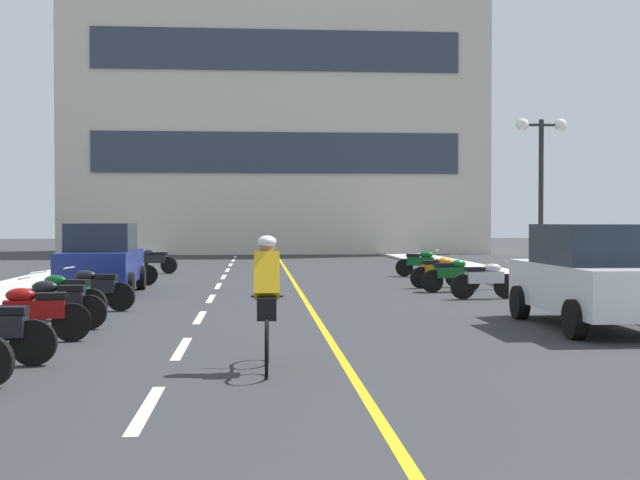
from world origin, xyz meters
name	(u,v)px	position (x,y,z in m)	size (l,w,h in m)	color
ground_plane	(289,288)	(0.00, 21.00, 0.00)	(140.00, 140.00, 0.00)	#2D3033
curb_left	(52,280)	(-7.20, 24.00, 0.06)	(2.40, 72.00, 0.12)	#B7B2A8
curb_right	(509,278)	(7.20, 24.00, 0.06)	(2.40, 72.00, 0.12)	#B7B2A8
lane_dash_1	(146,409)	(-2.00, 6.00, 0.00)	(0.14, 2.20, 0.01)	silver
lane_dash_2	(182,348)	(-2.00, 10.00, 0.00)	(0.14, 2.20, 0.01)	silver
lane_dash_3	(200,317)	(-2.00, 14.00, 0.00)	(0.14, 2.20, 0.01)	silver
lane_dash_4	(211,299)	(-2.00, 18.00, 0.00)	(0.14, 2.20, 0.01)	silver
lane_dash_5	(218,286)	(-2.00, 22.00, 0.00)	(0.14, 2.20, 0.01)	silver
lane_dash_6	(224,277)	(-2.00, 26.00, 0.00)	(0.14, 2.20, 0.01)	silver
lane_dash_7	(228,270)	(-2.00, 30.00, 0.00)	(0.14, 2.20, 0.01)	silver
lane_dash_8	(231,265)	(-2.00, 34.00, 0.00)	(0.14, 2.20, 0.01)	silver
lane_dash_9	(233,260)	(-2.00, 38.00, 0.00)	(0.14, 2.20, 0.01)	silver
lane_dash_10	(235,257)	(-2.00, 42.00, 0.00)	(0.14, 2.20, 0.01)	silver
lane_dash_11	(237,254)	(-2.00, 46.00, 0.00)	(0.14, 2.20, 0.01)	silver
centre_line_yellow	(293,281)	(0.25, 24.00, 0.00)	(0.12, 66.00, 0.01)	gold
office_building	(275,95)	(0.29, 48.99, 9.58)	(24.58, 8.10, 19.16)	beige
street_lamp_mid	(541,161)	(7.16, 20.89, 3.58)	(1.46, 0.36, 4.67)	black
parked_car_near	(592,276)	(4.97, 11.87, 0.92)	(1.93, 4.20, 1.82)	black
parked_car_mid	(102,259)	(-4.86, 19.47, 0.92)	(2.03, 4.25, 1.82)	black
motorcycle_4	(33,312)	(-4.32, 10.74, 0.47)	(1.69, 0.61, 0.92)	black
motorcycle_5	(56,302)	(-4.35, 12.31, 0.47)	(1.70, 0.60, 0.92)	black
motorcycle_6	(65,295)	(-4.54, 13.82, 0.47)	(1.67, 0.71, 0.92)	black
motorcycle_7	(94,288)	(-4.28, 15.39, 0.47)	(1.70, 0.60, 0.92)	black
motorcycle_8	(485,279)	(4.60, 17.44, 0.47)	(1.70, 0.60, 0.92)	black
motorcycle_9	(452,274)	(4.26, 19.46, 0.47)	(1.68, 0.67, 0.92)	black
motorcycle_10	(438,271)	(4.23, 20.91, 0.47)	(1.67, 0.71, 0.92)	black
motorcycle_11	(128,269)	(-4.64, 22.41, 0.47)	(1.70, 0.60, 0.92)	black
motorcycle_12	(421,263)	(4.66, 25.63, 0.47)	(1.63, 0.81, 0.92)	black
motorcycle_13	(154,260)	(-4.57, 28.11, 0.47)	(1.68, 0.68, 0.92)	black
cyclist_rider	(267,300)	(-0.77, 8.11, 0.89)	(0.42, 1.77, 1.71)	black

